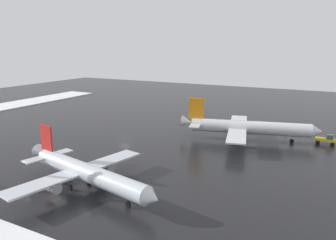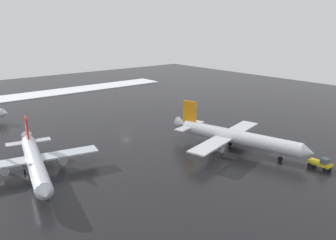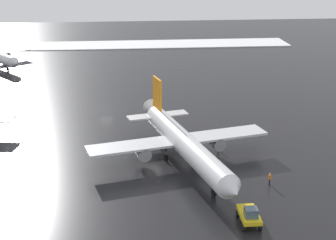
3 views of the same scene
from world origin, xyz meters
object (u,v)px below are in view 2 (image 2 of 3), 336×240
pushback_tug (321,163)px  ground_crew_mid_apron (290,145)px  ground_crew_beside_wing (235,136)px  airplane_parked_starboard (235,137)px  airplane_parked_portside (34,161)px

pushback_tug → ground_crew_mid_apron: pushback_tug is taller
pushback_tug → ground_crew_mid_apron: size_ratio=2.71×
pushback_tug → ground_crew_beside_wing: pushback_tug is taller
ground_crew_beside_wing → pushback_tug: bearing=-163.4°
airplane_parked_starboard → airplane_parked_portside: 44.03m
airplane_parked_starboard → airplane_parked_portside: bearing=-125.4°
airplane_parked_starboard → ground_crew_beside_wing: 8.34m
airplane_parked_starboard → ground_crew_beside_wing: size_ratio=19.99×
airplane_parked_starboard → ground_crew_beside_wing: airplane_parked_starboard is taller
airplane_parked_portside → airplane_parked_starboard: bearing=80.4°
airplane_parked_portside → ground_crew_mid_apron: bearing=76.8°
ground_crew_mid_apron → ground_crew_beside_wing: (-13.07, -4.75, 0.00)m
airplane_parked_portside → ground_crew_mid_apron: size_ratio=18.06×
airplane_parked_portside → pushback_tug: size_ratio=6.67×
ground_crew_beside_wing → airplane_parked_starboard: bearing=146.6°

